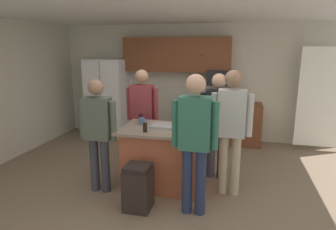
{
  "coord_description": "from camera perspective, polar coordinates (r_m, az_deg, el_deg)",
  "views": [
    {
      "loc": [
        0.99,
        -3.87,
        2.08
      ],
      "look_at": [
        -0.07,
        0.44,
        1.05
      ],
      "focal_mm": 31.11,
      "sensor_mm": 36.0,
      "label": 1
    }
  ],
  "objects": [
    {
      "name": "floor",
      "position": [
        4.5,
        -0.54,
        -14.45
      ],
      "size": [
        7.04,
        7.04,
        0.0
      ],
      "primitive_type": "plane",
      "color": "#7F6B56",
      "rests_on": "ground"
    },
    {
      "name": "ceiling",
      "position": [
        4.02,
        -0.62,
        20.5
      ],
      "size": [
        7.04,
        7.04,
        0.0
      ],
      "primitive_type": "plane",
      "color": "white"
    },
    {
      "name": "back_wall",
      "position": [
        6.78,
        5.31,
        6.45
      ],
      "size": [
        6.4,
        0.1,
        2.6
      ],
      "primitive_type": "cube",
      "color": "beige",
      "rests_on": "ground"
    },
    {
      "name": "french_door_window_panel",
      "position": [
        6.54,
        27.86,
        2.96
      ],
      "size": [
        0.9,
        0.06,
        2.0
      ],
      "primitive_type": "cube",
      "color": "white",
      "rests_on": "ground"
    },
    {
      "name": "cabinet_run_upper",
      "position": [
        6.61,
        1.66,
        11.76
      ],
      "size": [
        2.4,
        0.38,
        0.75
      ],
      "color": "brown"
    },
    {
      "name": "cabinet_run_lower",
      "position": [
        6.56,
        9.92,
        -1.48
      ],
      "size": [
        1.8,
        0.63,
        0.9
      ],
      "color": "brown",
      "rests_on": "ground"
    },
    {
      "name": "refrigerator",
      "position": [
        7.02,
        -11.67,
        3.25
      ],
      "size": [
        0.89,
        0.76,
        1.82
      ],
      "color": "white",
      "rests_on": "ground"
    },
    {
      "name": "microwave_over_range",
      "position": [
        6.41,
        10.29,
        7.25
      ],
      "size": [
        0.56,
        0.4,
        0.32
      ],
      "primitive_type": "cube",
      "color": "black"
    },
    {
      "name": "kitchen_island",
      "position": [
        4.44,
        -0.93,
        -8.2
      ],
      "size": [
        1.26,
        0.88,
        0.92
      ],
      "color": "#AD5638",
      "rests_on": "ground"
    },
    {
      "name": "person_guest_right",
      "position": [
        4.12,
        12.29,
        -1.75
      ],
      "size": [
        0.57,
        0.24,
        1.79
      ],
      "rotation": [
        0.0,
        0.0,
        3.13
      ],
      "color": "tan",
      "rests_on": "ground"
    },
    {
      "name": "person_elder_center",
      "position": [
        5.05,
        -5.03,
        0.65
      ],
      "size": [
        0.57,
        0.23,
        1.72
      ],
      "rotation": [
        0.0,
        0.0,
        -0.88
      ],
      "color": "#383842",
      "rests_on": "ground"
    },
    {
      "name": "person_host_foreground",
      "position": [
        4.25,
        -13.58,
        -2.65
      ],
      "size": [
        0.57,
        0.22,
        1.66
      ],
      "rotation": [
        0.0,
        0.0,
        0.41
      ],
      "color": "#383842",
      "rests_on": "ground"
    },
    {
      "name": "person_guest_by_door",
      "position": [
        3.55,
        5.26,
        -4.02
      ],
      "size": [
        0.57,
        0.24,
        1.78
      ],
      "rotation": [
        0.0,
        0.0,
        2.29
      ],
      "color": "#232D4C",
      "rests_on": "ground"
    },
    {
      "name": "person_guest_left",
      "position": [
        4.65,
        9.68,
        -0.78
      ],
      "size": [
        0.57,
        0.22,
        1.7
      ],
      "rotation": [
        0.0,
        0.0,
        -2.55
      ],
      "color": "#4C5166",
      "rests_on": "ground"
    },
    {
      "name": "mug_blue_stoneware",
      "position": [
        4.49,
        -5.12,
        -1.21
      ],
      "size": [
        0.13,
        0.09,
        0.11
      ],
      "color": "#4C6B99",
      "rests_on": "kitchen_island"
    },
    {
      "name": "glass_dark_ale",
      "position": [
        4.61,
        -5.3,
        -0.64
      ],
      "size": [
        0.07,
        0.07,
        0.14
      ],
      "color": "#320D19",
      "rests_on": "kitchen_island"
    },
    {
      "name": "glass_pilsner",
      "position": [
        4.44,
        5.03,
        -1.04
      ],
      "size": [
        0.06,
        0.06,
        0.16
      ],
      "color": "black",
      "rests_on": "kitchen_island"
    },
    {
      "name": "tumbler_amber",
      "position": [
        4.1,
        -4.51,
        -2.44
      ],
      "size": [
        0.06,
        0.06,
        0.13
      ],
      "color": "black",
      "rests_on": "kitchen_island"
    },
    {
      "name": "serving_tray",
      "position": [
        4.32,
        -0.43,
        -2.19
      ],
      "size": [
        0.44,
        0.3,
        0.04
      ],
      "color": "#B7B7BC",
      "rests_on": "kitchen_island"
    },
    {
      "name": "trash_bin",
      "position": [
        3.93,
        -5.89,
        -13.94
      ],
      "size": [
        0.34,
        0.34,
        0.61
      ],
      "color": "black",
      "rests_on": "ground"
    }
  ]
}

